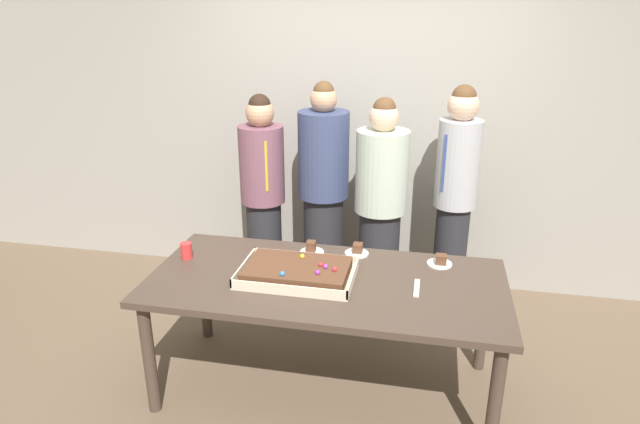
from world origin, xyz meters
name	(u,v)px	position (x,y,z in m)	size (l,w,h in m)	color
ground_plane	(326,387)	(0.00, 0.00, 0.00)	(12.00, 12.00, 0.00)	brown
interior_back_panel	(365,101)	(0.00, 1.60, 1.50)	(8.00, 0.12, 3.00)	#9E998E
party_table	(326,291)	(0.00, 0.00, 0.67)	(2.03, 0.95, 0.75)	#47382D
sheet_cake	(297,272)	(-0.16, -0.01, 0.78)	(0.65, 0.44, 0.10)	beige
plated_slice_near_left	(440,262)	(0.64, 0.32, 0.77)	(0.15, 0.15, 0.07)	white
plated_slice_near_right	(312,249)	(-0.16, 0.33, 0.77)	(0.15, 0.15, 0.08)	white
plated_slice_far_left	(357,251)	(0.13, 0.38, 0.77)	(0.15, 0.15, 0.07)	white
drink_cup_nearest	(186,251)	(-0.90, 0.10, 0.80)	(0.07, 0.07, 0.10)	red
cake_server_utensil	(417,288)	(0.51, -0.01, 0.75)	(0.03, 0.20, 0.01)	silver
person_serving_front	(323,193)	(-0.24, 1.13, 0.88)	(0.38, 0.38, 1.71)	#28282D
person_green_shirt_behind	(263,197)	(-0.70, 1.05, 0.84)	(0.34, 0.34, 1.62)	#28282D
person_striped_tie_right	(455,197)	(0.73, 1.12, 0.91)	(0.30, 0.30, 1.71)	#28282D
person_far_right_suit	(380,209)	(0.21, 0.98, 0.84)	(0.37, 0.37, 1.63)	#28282D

